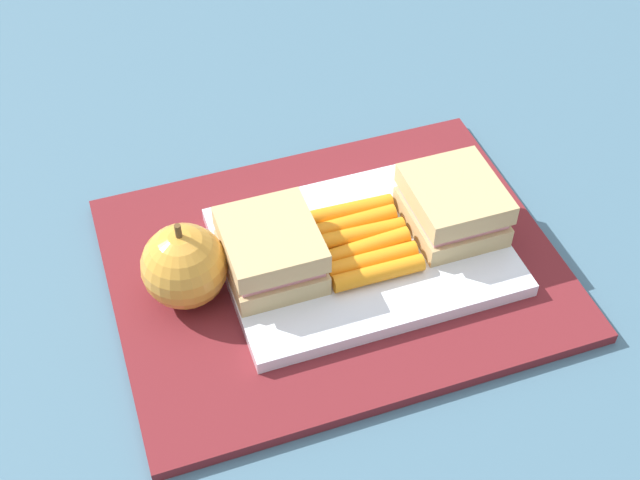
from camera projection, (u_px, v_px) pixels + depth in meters
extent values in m
plane|color=#42667A|center=(334.00, 271.00, 0.70)|extent=(2.40, 2.40, 0.00)
cube|color=maroon|center=(334.00, 267.00, 0.70)|extent=(0.36, 0.28, 0.01)
cube|color=white|center=(363.00, 251.00, 0.70)|extent=(0.23, 0.17, 0.01)
cube|color=tan|center=(451.00, 216.00, 0.70)|extent=(0.07, 0.08, 0.02)
cube|color=pink|center=(453.00, 205.00, 0.70)|extent=(0.07, 0.07, 0.01)
cube|color=tan|center=(455.00, 194.00, 0.69)|extent=(0.07, 0.08, 0.02)
cube|color=tan|center=(272.00, 262.00, 0.67)|extent=(0.07, 0.08, 0.02)
cube|color=pink|center=(271.00, 251.00, 0.66)|extent=(0.07, 0.07, 0.01)
cube|color=tan|center=(270.00, 239.00, 0.65)|extent=(0.07, 0.08, 0.02)
cylinder|color=orange|center=(350.00, 210.00, 0.71)|extent=(0.08, 0.01, 0.02)
cylinder|color=orange|center=(353.00, 223.00, 0.70)|extent=(0.08, 0.01, 0.02)
cylinder|color=orange|center=(361.00, 234.00, 0.69)|extent=(0.08, 0.01, 0.02)
cylinder|color=orange|center=(365.00, 247.00, 0.68)|extent=(0.08, 0.01, 0.02)
cylinder|color=orange|center=(372.00, 260.00, 0.67)|extent=(0.08, 0.01, 0.01)
cylinder|color=orange|center=(378.00, 273.00, 0.66)|extent=(0.08, 0.01, 0.01)
sphere|color=gold|center=(184.00, 266.00, 0.65)|extent=(0.07, 0.07, 0.07)
cylinder|color=brown|center=(178.00, 231.00, 0.62)|extent=(0.01, 0.01, 0.01)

